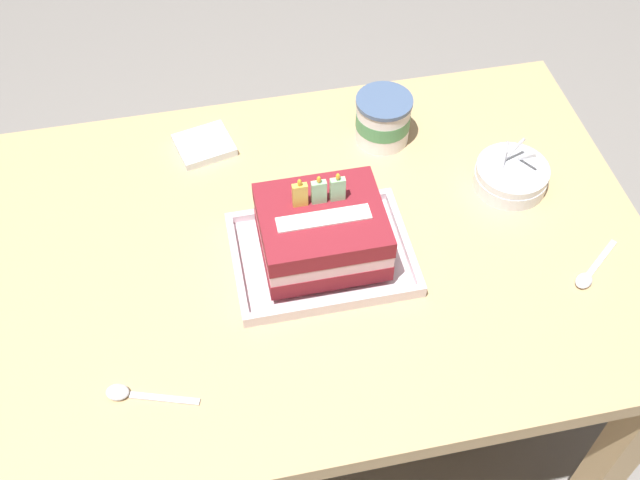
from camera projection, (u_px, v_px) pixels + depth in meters
ground_plane at (319, 428)px, 1.86m from camera, size 8.00×8.00×0.00m
dining_table at (318, 280)px, 1.38m from camera, size 1.13×0.78×0.72m
foil_tray at (322, 256)px, 1.27m from camera, size 0.30×0.22×0.02m
birthday_cake at (322, 231)px, 1.22m from camera, size 0.20×0.17×0.15m
bowl_stack at (511, 176)px, 1.37m from camera, size 0.13×0.13×0.10m
ice_cream_tub at (383, 119)px, 1.42m from camera, size 0.11×0.11×0.10m
serving_spoon_near_tray at (127, 393)px, 1.11m from camera, size 0.14×0.06×0.01m
serving_spoon_by_bowls at (587, 276)px, 1.25m from camera, size 0.11×0.09×0.01m
napkin_pile at (204, 145)px, 1.44m from camera, size 0.12×0.11×0.02m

